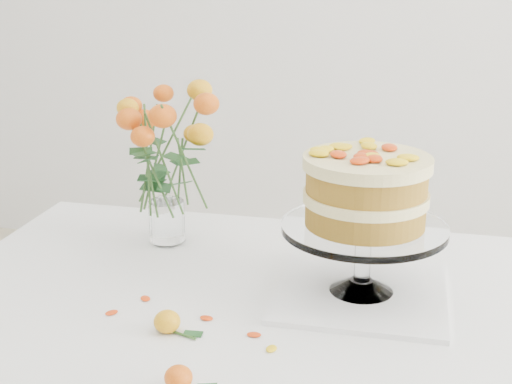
% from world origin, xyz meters
% --- Properties ---
extents(table, '(1.43, 0.93, 0.76)m').
position_xyz_m(table, '(0.00, 0.00, 0.67)').
color(table, tan).
rests_on(table, ground).
extents(napkin, '(0.33, 0.33, 0.01)m').
position_xyz_m(napkin, '(0.15, 0.07, 0.76)').
color(napkin, white).
rests_on(napkin, table).
extents(cake_stand, '(0.32, 0.32, 0.29)m').
position_xyz_m(cake_stand, '(0.15, 0.07, 0.96)').
color(cake_stand, white).
rests_on(cake_stand, napkin).
extents(rose_vase, '(0.29, 0.29, 0.41)m').
position_xyz_m(rose_vase, '(-0.32, 0.24, 1.00)').
color(rose_vase, white).
rests_on(rose_vase, table).
extents(loose_rose_near, '(0.08, 0.05, 0.04)m').
position_xyz_m(loose_rose_near, '(-0.17, -0.16, 0.78)').
color(loose_rose_near, yellow).
rests_on(loose_rose_near, table).
extents(loose_rose_far, '(0.08, 0.04, 0.04)m').
position_xyz_m(loose_rose_far, '(-0.10, -0.32, 0.77)').
color(loose_rose_far, '#D44C0A').
rests_on(loose_rose_far, table).
extents(stray_petal_a, '(0.03, 0.02, 0.00)m').
position_xyz_m(stray_petal_a, '(-0.12, -0.10, 0.76)').
color(stray_petal_a, yellow).
rests_on(stray_petal_a, table).
extents(stray_petal_b, '(0.03, 0.02, 0.00)m').
position_xyz_m(stray_petal_b, '(-0.02, -0.14, 0.76)').
color(stray_petal_b, yellow).
rests_on(stray_petal_b, table).
extents(stray_petal_c, '(0.03, 0.02, 0.00)m').
position_xyz_m(stray_petal_c, '(0.02, -0.18, 0.76)').
color(stray_petal_c, yellow).
rests_on(stray_petal_c, table).
extents(stray_petal_d, '(0.03, 0.02, 0.00)m').
position_xyz_m(stray_petal_d, '(-0.26, -0.05, 0.76)').
color(stray_petal_d, yellow).
rests_on(stray_petal_d, table).
extents(stray_petal_e, '(0.03, 0.02, 0.00)m').
position_xyz_m(stray_petal_e, '(-0.30, -0.12, 0.76)').
color(stray_petal_e, yellow).
rests_on(stray_petal_e, table).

